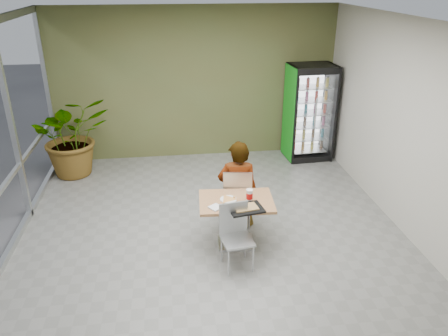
{
  "coord_description": "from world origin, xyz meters",
  "views": [
    {
      "loc": [
        -0.59,
        -5.63,
        3.78
      ],
      "look_at": [
        0.22,
        0.47,
        1.0
      ],
      "focal_mm": 35.0,
      "sensor_mm": 36.0,
      "label": 1
    }
  ],
  "objects_px": {
    "cafeteria_tray": "(246,209)",
    "beverage_fridge": "(309,113)",
    "seated_woman": "(238,193)",
    "chair_near": "(235,230)",
    "dining_table": "(236,213)",
    "potted_plant": "(72,136)",
    "soda_cup": "(249,195)",
    "chair_far": "(237,194)"
  },
  "relations": [
    {
      "from": "chair_near",
      "to": "soda_cup",
      "type": "distance_m",
      "value": 0.59
    },
    {
      "from": "dining_table",
      "to": "chair_far",
      "type": "xyz_separation_m",
      "value": [
        0.1,
        0.51,
        0.05
      ]
    },
    {
      "from": "beverage_fridge",
      "to": "potted_plant",
      "type": "relative_size",
      "value": 1.26
    },
    {
      "from": "dining_table",
      "to": "cafeteria_tray",
      "type": "height_order",
      "value": "cafeteria_tray"
    },
    {
      "from": "soda_cup",
      "to": "seated_woman",
      "type": "bearing_deg",
      "value": 97.07
    },
    {
      "from": "cafeteria_tray",
      "to": "potted_plant",
      "type": "distance_m",
      "value": 4.35
    },
    {
      "from": "chair_near",
      "to": "seated_woman",
      "type": "bearing_deg",
      "value": 70.81
    },
    {
      "from": "chair_near",
      "to": "soda_cup",
      "type": "xyz_separation_m",
      "value": [
        0.27,
        0.43,
        0.3
      ]
    },
    {
      "from": "beverage_fridge",
      "to": "seated_woman",
      "type": "bearing_deg",
      "value": -130.57
    },
    {
      "from": "dining_table",
      "to": "potted_plant",
      "type": "xyz_separation_m",
      "value": [
        -2.82,
        2.95,
        0.27
      ]
    },
    {
      "from": "soda_cup",
      "to": "cafeteria_tray",
      "type": "bearing_deg",
      "value": -111.02
    },
    {
      "from": "chair_far",
      "to": "soda_cup",
      "type": "distance_m",
      "value": 0.6
    },
    {
      "from": "chair_near",
      "to": "cafeteria_tray",
      "type": "relative_size",
      "value": 1.93
    },
    {
      "from": "soda_cup",
      "to": "beverage_fridge",
      "type": "bearing_deg",
      "value": 59.33
    },
    {
      "from": "chair_far",
      "to": "beverage_fridge",
      "type": "bearing_deg",
      "value": -118.76
    },
    {
      "from": "chair_near",
      "to": "soda_cup",
      "type": "relative_size",
      "value": 5.29
    },
    {
      "from": "dining_table",
      "to": "chair_near",
      "type": "distance_m",
      "value": 0.47
    },
    {
      "from": "dining_table",
      "to": "chair_far",
      "type": "bearing_deg",
      "value": 78.94
    },
    {
      "from": "cafeteria_tray",
      "to": "beverage_fridge",
      "type": "bearing_deg",
      "value": 60.0
    },
    {
      "from": "potted_plant",
      "to": "seated_woman",
      "type": "bearing_deg",
      "value": -39.13
    },
    {
      "from": "dining_table",
      "to": "beverage_fridge",
      "type": "bearing_deg",
      "value": 56.67
    },
    {
      "from": "potted_plant",
      "to": "soda_cup",
      "type": "bearing_deg",
      "value": -44.71
    },
    {
      "from": "seated_woman",
      "to": "chair_near",
      "type": "bearing_deg",
      "value": 86.97
    },
    {
      "from": "chair_near",
      "to": "beverage_fridge",
      "type": "distance_m",
      "value": 4.26
    },
    {
      "from": "beverage_fridge",
      "to": "potted_plant",
      "type": "distance_m",
      "value": 4.92
    },
    {
      "from": "chair_far",
      "to": "chair_near",
      "type": "relative_size",
      "value": 1.09
    },
    {
      "from": "seated_woman",
      "to": "cafeteria_tray",
      "type": "height_order",
      "value": "seated_woman"
    },
    {
      "from": "soda_cup",
      "to": "potted_plant",
      "type": "height_order",
      "value": "potted_plant"
    },
    {
      "from": "dining_table",
      "to": "beverage_fridge",
      "type": "relative_size",
      "value": 0.55
    },
    {
      "from": "cafeteria_tray",
      "to": "beverage_fridge",
      "type": "distance_m",
      "value": 4.0
    },
    {
      "from": "dining_table",
      "to": "chair_near",
      "type": "height_order",
      "value": "chair_near"
    },
    {
      "from": "chair_far",
      "to": "soda_cup",
      "type": "height_order",
      "value": "chair_far"
    },
    {
      "from": "cafeteria_tray",
      "to": "dining_table",
      "type": "bearing_deg",
      "value": 106.73
    },
    {
      "from": "seated_woman",
      "to": "cafeteria_tray",
      "type": "bearing_deg",
      "value": 96.17
    },
    {
      "from": "cafeteria_tray",
      "to": "seated_woman",
      "type": "bearing_deg",
      "value": 88.22
    },
    {
      "from": "chair_far",
      "to": "seated_woman",
      "type": "distance_m",
      "value": 0.06
    },
    {
      "from": "dining_table",
      "to": "chair_near",
      "type": "relative_size",
      "value": 1.22
    },
    {
      "from": "seated_woman",
      "to": "potted_plant",
      "type": "distance_m",
      "value": 3.79
    },
    {
      "from": "chair_near",
      "to": "beverage_fridge",
      "type": "bearing_deg",
      "value": 50.94
    },
    {
      "from": "chair_far",
      "to": "cafeteria_tray",
      "type": "relative_size",
      "value": 2.11
    },
    {
      "from": "dining_table",
      "to": "cafeteria_tray",
      "type": "relative_size",
      "value": 2.35
    },
    {
      "from": "cafeteria_tray",
      "to": "potted_plant",
      "type": "bearing_deg",
      "value": 131.94
    }
  ]
}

